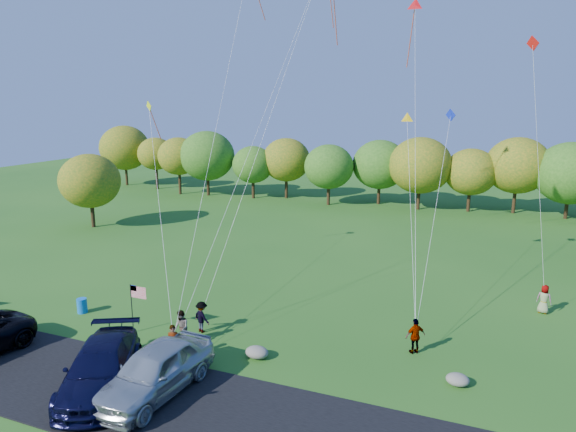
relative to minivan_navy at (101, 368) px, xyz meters
name	(u,v)px	position (x,y,z in m)	size (l,w,h in m)	color
ground	(186,352)	(1.48, 4.02, -0.97)	(140.00, 140.00, 0.00)	#235A19
asphalt_lane	(132,396)	(1.48, 0.02, -0.94)	(44.00, 6.00, 0.06)	black
treeline	(378,168)	(2.62, 40.37, 3.58)	(75.45, 28.17, 7.92)	#3B2915
minivan_navy	(101,368)	(0.00, 0.00, 0.00)	(2.54, 6.24, 1.81)	black
minivan_silver	(155,371)	(2.31, 0.51, 0.10)	(2.36, 5.88, 2.00)	#B0B7BC
flyer_a	(173,343)	(1.35, 3.22, -0.12)	(0.62, 0.41, 1.70)	#4C4C59
flyer_b	(181,328)	(0.80, 4.68, -0.10)	(0.84, 0.66, 1.74)	#4C4C59
flyer_c	(202,317)	(1.00, 6.26, -0.14)	(1.06, 0.61, 1.64)	#4C4C59
flyer_d	(415,336)	(11.56, 8.06, -0.10)	(1.02, 0.42, 1.73)	#4C4C59
flyer_e	(544,299)	(17.56, 15.58, -0.14)	(0.80, 0.52, 1.64)	#4C4C59
trash_barrel	(82,306)	(-6.58, 5.85, -0.55)	(0.55, 0.55, 0.83)	blue
flag_assembly	(136,297)	(-1.98, 4.87, 1.01)	(0.97, 0.63, 2.62)	black
boulder_near	(257,352)	(4.82, 4.81, -0.69)	(1.11, 0.87, 0.56)	gray
boulder_far	(458,380)	(13.66, 5.85, -0.71)	(0.97, 0.81, 0.51)	slate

